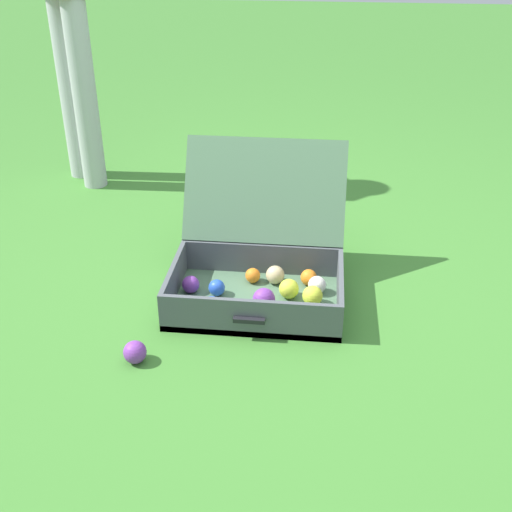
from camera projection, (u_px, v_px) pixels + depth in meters
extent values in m
plane|color=#3D7A2D|center=(278.00, 298.00, 2.48)|extent=(16.00, 16.00, 0.00)
cube|color=#4C7051|center=(256.00, 302.00, 2.43)|extent=(0.64, 0.42, 0.03)
cube|color=#4C5156|center=(174.00, 283.00, 2.43)|extent=(0.02, 0.42, 0.15)
cube|color=#4C5156|center=(340.00, 293.00, 2.37)|extent=(0.02, 0.42, 0.15)
cube|color=#4C5156|center=(250.00, 318.00, 2.23)|extent=(0.61, 0.02, 0.15)
cube|color=#4C5156|center=(261.00, 261.00, 2.58)|extent=(0.61, 0.02, 0.15)
cube|color=#4C7051|center=(265.00, 191.00, 2.55)|extent=(0.64, 0.23, 0.37)
cube|color=black|center=(249.00, 320.00, 2.21)|extent=(0.11, 0.02, 0.02)
sphere|color=orange|center=(309.00, 277.00, 2.50)|extent=(0.06, 0.06, 0.06)
sphere|color=purple|center=(191.00, 284.00, 2.45)|extent=(0.07, 0.07, 0.07)
sphere|color=purple|center=(264.00, 299.00, 2.35)|extent=(0.08, 0.08, 0.08)
sphere|color=blue|center=(217.00, 288.00, 2.44)|extent=(0.06, 0.06, 0.06)
sphere|color=#D1B784|center=(275.00, 275.00, 2.51)|extent=(0.07, 0.07, 0.07)
sphere|color=blue|center=(212.00, 307.00, 2.31)|extent=(0.08, 0.08, 0.08)
sphere|color=#CCDB38|center=(312.00, 296.00, 2.38)|extent=(0.08, 0.08, 0.08)
sphere|color=white|center=(317.00, 285.00, 2.45)|extent=(0.07, 0.07, 0.07)
sphere|color=#CCDB38|center=(289.00, 289.00, 2.42)|extent=(0.08, 0.08, 0.08)
sphere|color=orange|center=(253.00, 275.00, 2.52)|extent=(0.06, 0.06, 0.06)
sphere|color=white|center=(242.00, 310.00, 2.32)|extent=(0.05, 0.05, 0.05)
sphere|color=purple|center=(191.00, 306.00, 2.35)|extent=(0.04, 0.04, 0.04)
sphere|color=#D1B784|center=(308.00, 313.00, 2.30)|extent=(0.05, 0.05, 0.05)
sphere|color=purple|center=(135.00, 352.00, 2.12)|extent=(0.08, 0.08, 0.08)
cylinder|color=#B2B2B7|center=(71.00, 89.00, 3.35)|extent=(0.12, 0.12, 0.95)
cylinder|color=#B2B2B7|center=(85.00, 97.00, 3.22)|extent=(0.12, 0.12, 0.95)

